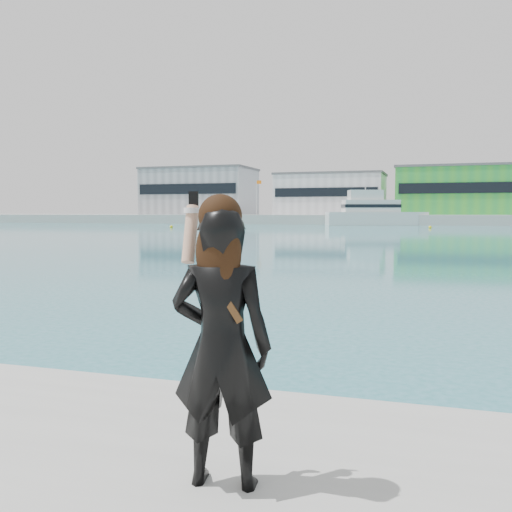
{
  "coord_description": "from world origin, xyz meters",
  "views": [
    {
      "loc": [
        1.48,
        -4.1,
        2.49
      ],
      "look_at": [
        0.25,
        -0.2,
        2.17
      ],
      "focal_mm": 40.0,
      "sensor_mm": 36.0,
      "label": 1
    }
  ],
  "objects": [
    {
      "name": "flagpole_left",
      "position": [
        -37.91,
        121.0,
        6.54
      ],
      "size": [
        1.28,
        0.16,
        8.0
      ],
      "color": "silver",
      "rests_on": "far_quay"
    },
    {
      "name": "far_quay",
      "position": [
        0.0,
        130.0,
        1.0
      ],
      "size": [
        320.0,
        40.0,
        2.0
      ],
      "primitive_type": "cube",
      "color": "#9E9E99",
      "rests_on": "ground"
    },
    {
      "name": "warehouse_green",
      "position": [
        8.0,
        127.98,
        7.26
      ],
      "size": [
        30.6,
        16.36,
        10.5
      ],
      "color": "green",
      "rests_on": "far_quay"
    },
    {
      "name": "buoy_far",
      "position": [
        -39.89,
        80.68,
        0.0
      ],
      "size": [
        0.5,
        0.5,
        0.5
      ],
      "primitive_type": "sphere",
      "color": "yellow",
      "rests_on": "ground"
    },
    {
      "name": "buoy_extra",
      "position": [
        0.58,
        89.97,
        0.0
      ],
      "size": [
        0.5,
        0.5,
        0.5
      ],
      "primitive_type": "sphere",
      "color": "yellow",
      "rests_on": "ground"
    },
    {
      "name": "warehouse_grey_left",
      "position": [
        -55.0,
        127.98,
        7.76
      ],
      "size": [
        26.52,
        16.36,
        11.5
      ],
      "color": "gray",
      "rests_on": "far_quay"
    },
    {
      "name": "warehouse_white",
      "position": [
        -22.0,
        127.98,
        6.76
      ],
      "size": [
        24.48,
        15.35,
        9.5
      ],
      "color": "silver",
      "rests_on": "far_quay"
    },
    {
      "name": "motor_yacht",
      "position": [
        -10.4,
        109.86,
        2.53
      ],
      "size": [
        19.99,
        11.37,
        9.01
      ],
      "rotation": [
        0.0,
        0.0,
        0.33
      ],
      "color": "silver",
      "rests_on": "ground"
    },
    {
      "name": "woman",
      "position": [
        0.24,
        -0.9,
        1.72
      ],
      "size": [
        0.68,
        0.5,
        1.82
      ],
      "rotation": [
        0.0,
        0.0,
        3.28
      ],
      "color": "black",
      "rests_on": "near_quay"
    }
  ]
}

